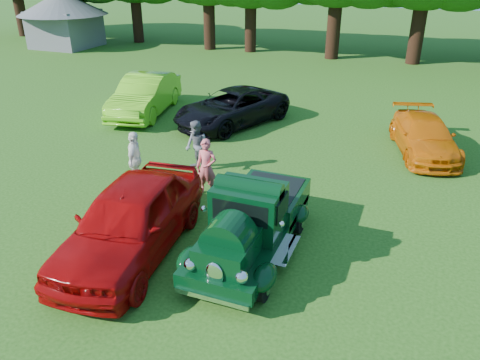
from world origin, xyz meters
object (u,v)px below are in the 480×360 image
(red_convertible, at_px, (131,220))
(spectator_pink, at_px, (207,167))
(back_car_orange, at_px, (424,136))
(spectator_white, at_px, (135,160))
(back_car_lime, at_px, (145,95))
(spectator_grey, at_px, (196,146))
(hero_pickup, at_px, (252,222))
(back_car_black, at_px, (232,108))
(gazebo, at_px, (63,13))

(red_convertible, height_order, spectator_pink, red_convertible)
(back_car_orange, bearing_deg, spectator_white, -158.66)
(back_car_lime, height_order, spectator_grey, back_car_lime)
(hero_pickup, xyz_separation_m, red_convertible, (-2.52, -1.03, 0.08))
(hero_pickup, xyz_separation_m, back_car_orange, (3.46, 7.77, -0.14))
(back_car_black, bearing_deg, back_car_orange, 19.25)
(spectator_grey, height_order, spectator_white, spectator_white)
(back_car_orange, xyz_separation_m, spectator_grey, (-6.63, -4.16, 0.20))
(back_car_black, xyz_separation_m, spectator_white, (-0.45, -6.29, 0.15))
(hero_pickup, relative_size, back_car_orange, 1.06)
(back_car_lime, bearing_deg, spectator_pink, -57.47)
(red_convertible, bearing_deg, back_car_black, 92.00)
(gazebo, bearing_deg, back_car_lime, -40.28)
(hero_pickup, distance_m, spectator_pink, 3.13)
(gazebo, bearing_deg, spectator_white, -45.84)
(back_car_black, distance_m, spectator_pink, 6.18)
(spectator_white, xyz_separation_m, gazebo, (-17.76, 18.29, 1.55))
(back_car_lime, xyz_separation_m, gazebo, (-14.21, 12.04, 1.58))
(back_car_black, relative_size, spectator_grey, 3.09)
(spectator_pink, relative_size, spectator_white, 0.97)
(hero_pickup, bearing_deg, back_car_orange, 66.01)
(back_car_black, xyz_separation_m, gazebo, (-18.21, 12.00, 1.70))
(spectator_grey, relative_size, gazebo, 0.26)
(hero_pickup, bearing_deg, red_convertible, -157.83)
(spectator_pink, xyz_separation_m, gazebo, (-19.88, 17.95, 1.57))
(back_car_lime, distance_m, spectator_white, 7.18)
(back_car_lime, relative_size, spectator_white, 2.91)
(hero_pickup, height_order, spectator_pink, hero_pickup)
(red_convertible, bearing_deg, spectator_white, 115.06)
(back_car_orange, distance_m, spectator_white, 9.73)
(back_car_orange, bearing_deg, spectator_pink, -151.33)
(back_car_orange, distance_m, spectator_grey, 7.82)
(back_car_orange, xyz_separation_m, gazebo, (-25.52, 12.42, 1.78))
(back_car_lime, xyz_separation_m, back_car_orange, (11.30, -0.38, -0.20))
(back_car_black, height_order, spectator_pink, spectator_pink)
(back_car_lime, xyz_separation_m, spectator_pink, (5.67, -5.90, 0.01))
(spectator_pink, bearing_deg, back_car_orange, 40.76)
(red_convertible, distance_m, spectator_white, 3.43)
(spectator_pink, height_order, gazebo, gazebo)
(back_car_black, height_order, spectator_grey, spectator_grey)
(spectator_grey, bearing_deg, hero_pickup, -11.65)
(back_car_orange, bearing_deg, spectator_grey, -163.62)
(hero_pickup, height_order, back_car_orange, hero_pickup)
(hero_pickup, xyz_separation_m, spectator_grey, (-3.17, 3.61, 0.05))
(red_convertible, relative_size, back_car_lime, 1.00)
(spectator_grey, height_order, gazebo, gazebo)
(hero_pickup, bearing_deg, spectator_grey, 131.27)
(red_convertible, height_order, back_car_lime, red_convertible)
(spectator_pink, bearing_deg, back_car_lime, 130.19)
(gazebo, bearing_deg, spectator_pink, -42.07)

